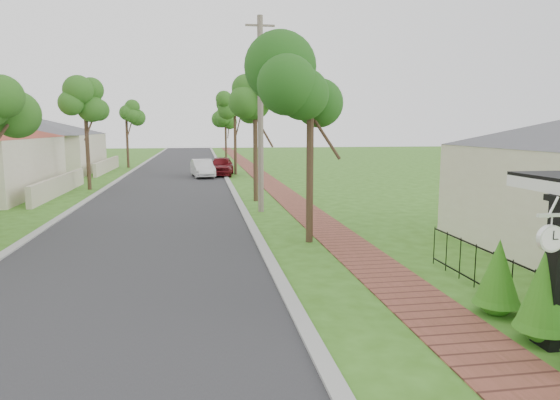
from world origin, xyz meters
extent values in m
plane|color=#356518|center=(0.00, 0.00, 0.00)|extent=(160.00, 160.00, 0.00)
cube|color=#28282B|center=(-3.00, 20.00, 0.00)|extent=(7.00, 120.00, 0.02)
cube|color=#9E9E99|center=(0.65, 20.00, 0.00)|extent=(0.30, 120.00, 0.10)
cube|color=#9E9E99|center=(-6.65, 20.00, 0.00)|extent=(0.30, 120.00, 0.10)
cube|color=brown|center=(3.25, 20.00, 0.00)|extent=(1.50, 120.00, 0.03)
cube|color=black|center=(4.55, -1.00, 1.26)|extent=(0.30, 0.30, 2.52)
cube|color=black|center=(4.55, -1.00, 0.12)|extent=(0.48, 0.48, 0.24)
cube|color=black|center=(4.90, 0.00, 0.95)|extent=(0.03, 8.00, 0.03)
cube|color=black|center=(4.90, 0.00, 0.15)|extent=(0.03, 8.00, 0.03)
cylinder|color=black|center=(4.90, -0.67, 0.50)|extent=(0.02, 0.02, 1.00)
cylinder|color=black|center=(4.90, 0.00, 0.50)|extent=(0.02, 0.02, 1.00)
cylinder|color=black|center=(4.90, 0.67, 0.50)|extent=(0.02, 0.02, 1.00)
cylinder|color=black|center=(4.90, 1.33, 0.50)|extent=(0.02, 0.02, 1.00)
cylinder|color=black|center=(4.90, 2.00, 0.50)|extent=(0.02, 0.02, 1.00)
cylinder|color=black|center=(4.90, 2.67, 0.50)|extent=(0.02, 0.02, 1.00)
cylinder|color=black|center=(4.90, 3.33, 0.50)|extent=(0.02, 0.02, 1.00)
cylinder|color=black|center=(4.90, 4.00, 0.50)|extent=(0.02, 0.02, 1.00)
cylinder|color=#382619|center=(1.50, 16.00, 2.27)|extent=(0.22, 0.22, 4.55)
sphere|color=#195115|center=(1.50, 16.00, 4.68)|extent=(1.70, 1.70, 1.70)
cylinder|color=#382619|center=(1.50, 30.00, 2.45)|extent=(0.22, 0.22, 4.90)
sphere|color=#195115|center=(1.50, 30.00, 5.04)|extent=(1.70, 1.70, 1.70)
cylinder|color=#382619|center=(1.50, 44.00, 2.10)|extent=(0.22, 0.22, 4.20)
sphere|color=#195115|center=(1.50, 44.00, 4.32)|extent=(1.70, 1.70, 1.70)
cylinder|color=#382619|center=(-7.50, 22.00, 2.45)|extent=(0.22, 0.22, 4.90)
sphere|color=#195115|center=(-7.50, 22.00, 5.04)|extent=(1.70, 1.70, 1.70)
cylinder|color=#382619|center=(-7.50, 38.00, 2.27)|extent=(0.22, 0.22, 4.55)
sphere|color=#195115|center=(-7.50, 38.00, 4.68)|extent=(1.70, 1.70, 1.70)
sphere|color=#246514|center=(4.45, -0.86, 0.37)|extent=(0.72, 0.72, 0.72)
cone|color=#246514|center=(4.45, -0.86, 1.04)|extent=(0.82, 0.82, 1.35)
sphere|color=#246514|center=(4.45, 0.45, 0.32)|extent=(0.70, 0.70, 0.70)
cone|color=#246514|center=(4.45, 0.45, 0.90)|extent=(0.79, 0.79, 1.16)
cube|color=#BFB299|center=(-8.60, 20.00, 0.50)|extent=(0.25, 10.00, 1.00)
cube|color=beige|center=(-15.00, 34.00, 1.50)|extent=(11.00, 10.00, 3.00)
pyramid|color=#4C4C51|center=(-15.00, 34.00, 3.80)|extent=(15.56, 15.56, 1.60)
cube|color=#BFB299|center=(-8.60, 34.00, 0.50)|extent=(0.25, 10.00, 1.00)
imported|color=#600E14|center=(0.40, 29.20, 0.70)|extent=(2.15, 4.30, 1.40)
imported|color=silver|center=(-1.00, 28.11, 0.64)|extent=(1.86, 4.01, 1.27)
cylinder|color=#382619|center=(2.20, 7.00, 2.25)|extent=(0.22, 0.22, 4.51)
sphere|color=#225819|center=(2.20, 7.00, 4.64)|extent=(2.24, 2.24, 2.24)
cylinder|color=#796B5E|center=(1.38, 12.86, 4.03)|extent=(0.24, 0.24, 8.06)
cube|color=#796B5E|center=(1.38, 12.86, 7.66)|extent=(1.20, 0.08, 0.08)
cube|color=white|center=(4.15, -1.40, 2.28)|extent=(0.69, 0.05, 0.05)
cylinder|color=white|center=(4.05, -1.40, 2.12)|extent=(0.02, 0.02, 0.30)
cylinder|color=white|center=(4.05, -1.40, 1.92)|extent=(0.42, 0.10, 0.42)
cylinder|color=white|center=(4.05, -1.45, 1.92)|extent=(0.36, 0.01, 0.36)
cylinder|color=white|center=(4.05, -1.34, 1.92)|extent=(0.36, 0.01, 0.36)
cube|color=black|center=(4.05, -1.46, 1.98)|extent=(0.02, 0.01, 0.14)
cube|color=black|center=(4.09, -1.46, 1.92)|extent=(0.09, 0.01, 0.02)
camera|label=1|loc=(-1.12, -8.00, 3.58)|focal=32.00mm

